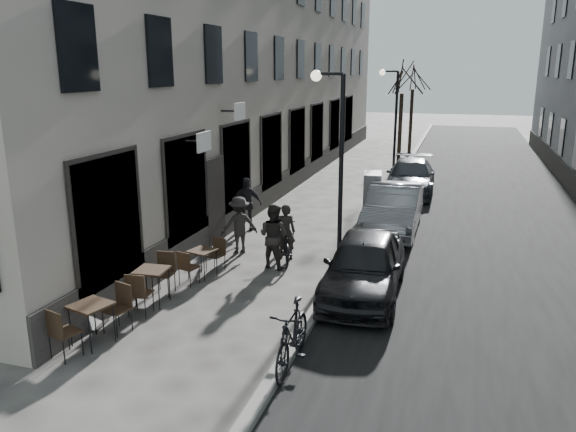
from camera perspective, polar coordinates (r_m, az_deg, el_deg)
The scene contains 22 objects.
ground at distance 10.07m, azimuth -2.32°, elevation -15.87°, with size 120.00×120.00×0.00m, color #3D3A38.
road at distance 24.71m, azimuth 18.93°, elevation 2.00°, with size 7.30×60.00×0.00m, color black.
kerb at distance 24.83m, azimuth 10.51°, elevation 2.75°, with size 0.25×60.00×0.12m, color slate.
building_left at distance 26.38m, azimuth -2.92°, elevation 21.01°, with size 4.00×35.00×16.00m, color #9E9684.
streetlamp_near at distance 14.63m, azimuth 4.80°, elevation 6.98°, with size 0.90×0.28×5.09m.
streetlamp_far at distance 26.41m, azimuth 10.55°, elevation 10.26°, with size 0.90×0.28×5.09m.
tree_near at distance 29.32m, azimuth 11.56°, elevation 13.59°, with size 2.40×2.40×5.70m.
tree_far at distance 35.29m, azimuth 12.61°, elevation 13.69°, with size 2.40×2.40×5.70m.
bistro_set_a at distance 11.47m, azimuth -19.29°, elevation -9.93°, with size 0.87×1.71×0.98m.
bistro_set_b at distance 12.96m, azimuth -13.63°, elevation -6.60°, with size 0.73×1.68×0.97m.
bistro_set_c at distance 14.32m, azimuth -8.68°, elevation -4.51°, with size 0.72×1.51×0.86m.
sign_board at distance 12.27m, azimuth -19.20°, elevation -8.80°, with size 0.42×0.61×0.98m.
utility_cabinet at distance 19.78m, azimuth 8.53°, elevation 2.03°, with size 0.60×1.09×1.64m, color slate.
bicycle at distance 15.51m, azimuth -0.27°, elevation -2.69°, with size 0.63×1.82×0.95m, color black.
cyclist_rider at distance 15.42m, azimuth -0.27°, elevation -1.61°, with size 0.57×0.37×1.56m, color black.
pedestrian_near at distance 14.75m, azimuth -1.50°, elevation -2.04°, with size 0.84×0.65×1.73m, color #272422.
pedestrian_mid at distance 16.03m, azimuth -4.98°, elevation -0.90°, with size 1.05×0.61×1.63m, color #262322.
pedestrian_far at distance 18.26m, azimuth -4.29°, elevation 1.23°, with size 1.01×0.42×1.73m, color black.
car_near at distance 13.12m, azimuth 7.73°, elevation -4.99°, with size 1.71×4.26×1.45m, color black.
car_mid at distance 18.39m, azimuth 10.65°, elevation 0.75°, with size 1.60×4.58×1.51m, color gray.
car_far at distance 24.26m, azimuth 12.34°, elevation 3.91°, with size 1.96×4.81×1.40m, color #3C4147.
moped at distance 10.06m, azimuth 0.43°, elevation -12.08°, with size 0.55×1.95×1.17m, color black.
Camera 1 is at (2.93, -8.16, 5.14)m, focal length 35.00 mm.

